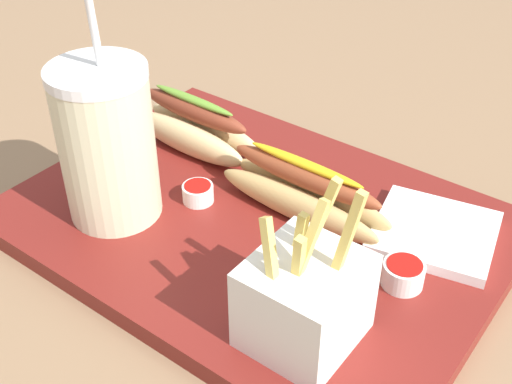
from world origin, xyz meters
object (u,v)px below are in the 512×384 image
(hot_dog_2, at_px, (195,128))
(ketchup_cup_1, at_px, (405,272))
(soda_cup, at_px, (107,144))
(ketchup_cup_2, at_px, (198,192))
(napkin_stack, at_px, (434,233))
(hot_dog_1, at_px, (304,192))
(fries_basket, at_px, (305,299))

(hot_dog_2, relative_size, ketchup_cup_1, 4.45)
(soda_cup, xyz_separation_m, ketchup_cup_1, (0.28, 0.08, -0.07))
(hot_dog_2, distance_m, ketchup_cup_2, 0.10)
(napkin_stack, bearing_deg, ketchup_cup_2, -157.53)
(soda_cup, distance_m, hot_dog_1, 0.19)
(soda_cup, height_order, hot_dog_2, soda_cup)
(ketchup_cup_1, distance_m, ketchup_cup_2, 0.22)
(soda_cup, distance_m, ketchup_cup_2, 0.11)
(hot_dog_1, bearing_deg, fries_basket, -56.56)
(fries_basket, height_order, hot_dog_1, fries_basket)
(soda_cup, relative_size, hot_dog_2, 1.49)
(hot_dog_1, bearing_deg, ketchup_cup_2, -153.14)
(ketchup_cup_1, relative_size, napkin_stack, 0.33)
(fries_basket, distance_m, ketchup_cup_2, 0.21)
(soda_cup, bearing_deg, ketchup_cup_2, 48.16)
(hot_dog_2, bearing_deg, ketchup_cup_1, -11.57)
(soda_cup, xyz_separation_m, fries_basket, (0.24, -0.03, -0.04))
(fries_basket, xyz_separation_m, hot_dog_1, (-0.09, 0.14, -0.02))
(soda_cup, relative_size, ketchup_cup_1, 6.63)
(ketchup_cup_1, bearing_deg, napkin_stack, 93.39)
(ketchup_cup_1, height_order, ketchup_cup_2, ketchup_cup_1)
(ketchup_cup_1, xyz_separation_m, napkin_stack, (-0.00, 0.07, -0.01))
(ketchup_cup_1, bearing_deg, ketchup_cup_2, -175.72)
(fries_basket, bearing_deg, ketchup_cup_2, 154.96)
(hot_dog_1, bearing_deg, napkin_stack, 18.80)
(fries_basket, bearing_deg, hot_dog_1, 123.44)
(soda_cup, bearing_deg, ketchup_cup_1, 15.68)
(soda_cup, xyz_separation_m, hot_dog_1, (0.15, 0.11, -0.05))
(soda_cup, height_order, ketchup_cup_2, soda_cup)
(hot_dog_1, distance_m, hot_dog_2, 0.17)
(hot_dog_1, xyz_separation_m, ketchup_cup_2, (-0.10, -0.05, -0.01))
(fries_basket, distance_m, hot_dog_1, 0.16)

